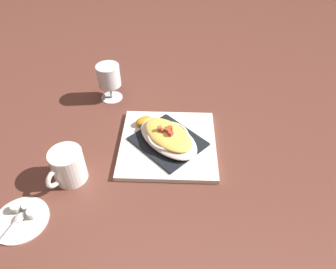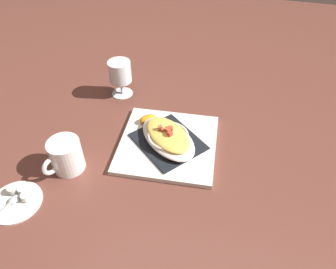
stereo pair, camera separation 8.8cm
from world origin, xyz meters
name	(u,v)px [view 1 (the left image)]	position (x,y,z in m)	size (l,w,h in m)	color
ground_plane	(168,145)	(0.00, 0.00, 0.00)	(2.60, 2.60, 0.00)	brown
square_plate	(168,144)	(0.00, 0.00, 0.01)	(0.28, 0.28, 0.01)	white
folded_napkin	(168,141)	(0.00, 0.00, 0.02)	(0.19, 0.16, 0.01)	black
gratin_dish	(168,136)	(0.00, 0.00, 0.04)	(0.23, 0.23, 0.05)	silver
orange_garnish	(144,121)	(-0.07, -0.08, 0.03)	(0.06, 0.07, 0.02)	#45255A
coffee_mug	(68,167)	(0.15, -0.24, 0.04)	(0.11, 0.09, 0.09)	white
stemmed_glass	(109,78)	(-0.21, -0.22, 0.08)	(0.08, 0.08, 0.13)	white
creamer_saucer	(21,219)	(0.29, -0.31, 0.00)	(0.13, 0.13, 0.01)	white
spoon	(18,220)	(0.30, -0.32, 0.01)	(0.09, 0.03, 0.01)	silver
creamer_cup_0	(32,213)	(0.28, -0.29, 0.02)	(0.02, 0.02, 0.02)	white
creamer_cup_1	(27,206)	(0.26, -0.31, 0.02)	(0.02, 0.02, 0.02)	white
creamer_cup_2	(16,207)	(0.27, -0.33, 0.02)	(0.02, 0.02, 0.02)	white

